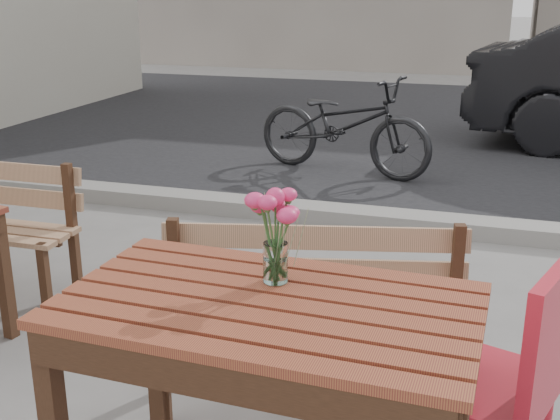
% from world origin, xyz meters
% --- Properties ---
extents(street, '(30.00, 8.12, 0.12)m').
position_xyz_m(street, '(0.00, 5.06, 0.03)').
color(street, black).
rests_on(street, ground).
extents(main_table, '(1.31, 0.80, 0.79)m').
position_xyz_m(main_table, '(0.23, -0.06, 0.66)').
color(main_table, maroon).
rests_on(main_table, ground).
extents(main_bench, '(1.35, 0.68, 0.81)m').
position_xyz_m(main_bench, '(0.19, 0.66, 0.49)').
color(main_bench, '#8B6448').
rests_on(main_bench, ground).
extents(red_chair, '(0.58, 0.58, 0.93)m').
position_xyz_m(red_chair, '(0.95, 0.16, 0.54)').
color(red_chair, red).
rests_on(red_chair, ground).
extents(main_vase, '(0.17, 0.17, 0.32)m').
position_xyz_m(main_vase, '(0.21, 0.09, 0.99)').
color(main_vase, white).
rests_on(main_vase, main_table).
extents(bicycle, '(1.86, 1.03, 0.93)m').
position_xyz_m(bicycle, '(-0.50, 4.47, 0.46)').
color(bicycle, black).
rests_on(bicycle, ground).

